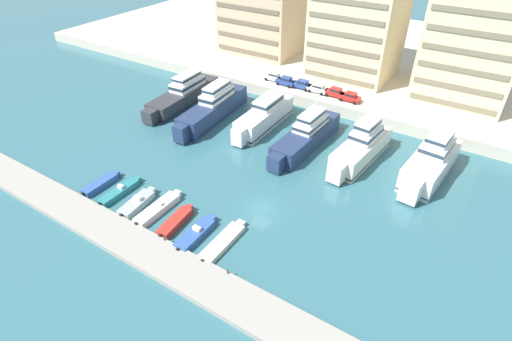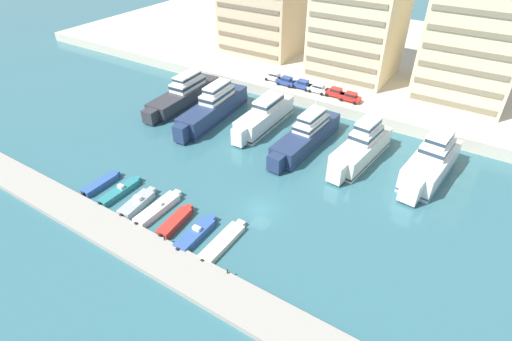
% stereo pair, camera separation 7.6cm
% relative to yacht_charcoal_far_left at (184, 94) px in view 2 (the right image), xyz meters
% --- Properties ---
extents(ground_plane, '(400.00, 400.00, 0.00)m').
position_rel_yacht_charcoal_far_left_xyz_m(ground_plane, '(30.93, -19.92, -2.06)').
color(ground_plane, '#336670').
extents(quay_promenade, '(180.00, 70.00, 2.25)m').
position_rel_yacht_charcoal_far_left_xyz_m(quay_promenade, '(30.93, 46.36, -0.93)').
color(quay_promenade, beige).
rests_on(quay_promenade, ground).
extents(pier_dock, '(120.00, 5.05, 0.71)m').
position_rel_yacht_charcoal_far_left_xyz_m(pier_dock, '(30.93, -34.15, -1.70)').
color(pier_dock, '#9E998E').
rests_on(pier_dock, ground).
extents(yacht_charcoal_far_left, '(5.56, 21.42, 7.54)m').
position_rel_yacht_charcoal_far_left_xyz_m(yacht_charcoal_far_left, '(0.00, 0.00, 0.00)').
color(yacht_charcoal_far_left, '#333338').
rests_on(yacht_charcoal_far_left, ground).
extents(yacht_navy_left, '(5.54, 21.42, 8.28)m').
position_rel_yacht_charcoal_far_left_xyz_m(yacht_navy_left, '(9.25, -2.18, 0.33)').
color(yacht_navy_left, navy).
rests_on(yacht_navy_left, ground).
extents(yacht_white_mid_left, '(4.19, 17.83, 7.00)m').
position_rel_yacht_charcoal_far_left_xyz_m(yacht_white_mid_left, '(18.89, 0.47, 0.07)').
color(yacht_white_mid_left, white).
rests_on(yacht_white_mid_left, ground).
extents(yacht_navy_center_left, '(4.96, 20.08, 7.52)m').
position_rel_yacht_charcoal_far_left_xyz_m(yacht_navy_center_left, '(28.49, -1.49, 0.01)').
color(yacht_navy_center_left, navy).
rests_on(yacht_navy_center_left, ground).
extents(yacht_ivory_center, '(5.62, 17.16, 8.47)m').
position_rel_yacht_charcoal_far_left_xyz_m(yacht_ivory_center, '(37.83, -0.74, 0.34)').
color(yacht_ivory_center, silver).
rests_on(yacht_ivory_center, ground).
extents(yacht_white_center_right, '(6.15, 17.10, 8.76)m').
position_rel_yacht_charcoal_far_left_xyz_m(yacht_white_center_right, '(48.24, 0.43, 0.49)').
color(yacht_white_center_right, white).
rests_on(yacht_white_center_right, ground).
extents(motorboat_blue_far_left, '(1.62, 6.63, 0.98)m').
position_rel_yacht_charcoal_far_left_xyz_m(motorboat_blue_far_left, '(8.34, -28.28, -1.57)').
color(motorboat_blue_far_left, '#33569E').
rests_on(motorboat_blue_far_left, ground).
extents(motorboat_teal_left, '(1.64, 7.52, 1.37)m').
position_rel_yacht_charcoal_far_left_xyz_m(motorboat_teal_left, '(12.05, -27.98, -1.59)').
color(motorboat_teal_left, teal).
rests_on(motorboat_teal_left, ground).
extents(motorboat_grey_mid_left, '(2.62, 6.86, 1.49)m').
position_rel_yacht_charcoal_far_left_xyz_m(motorboat_grey_mid_left, '(16.11, -28.44, -1.56)').
color(motorboat_grey_mid_left, '#9EA3A8').
rests_on(motorboat_grey_mid_left, ground).
extents(motorboat_white_center_left, '(1.91, 8.31, 1.34)m').
position_rel_yacht_charcoal_far_left_xyz_m(motorboat_white_center_left, '(19.37, -27.76, -1.56)').
color(motorboat_white_center_left, white).
rests_on(motorboat_white_center_left, ground).
extents(motorboat_red_center, '(2.23, 6.70, 1.05)m').
position_rel_yacht_charcoal_far_left_xyz_m(motorboat_red_center, '(23.19, -28.49, -1.53)').
color(motorboat_red_center, red).
rests_on(motorboat_red_center, ground).
extents(motorboat_blue_center_right, '(2.03, 7.32, 1.42)m').
position_rel_yacht_charcoal_far_left_xyz_m(motorboat_blue_center_right, '(26.83, -28.75, -1.57)').
color(motorboat_blue_center_right, '#33569E').
rests_on(motorboat_blue_center_right, ground).
extents(motorboat_cream_mid_right, '(2.01, 8.43, 0.81)m').
position_rel_yacht_charcoal_far_left_xyz_m(motorboat_cream_mid_right, '(30.46, -27.93, -1.70)').
color(motorboat_cream_mid_right, beige).
rests_on(motorboat_cream_mid_right, ground).
extents(car_white_far_left, '(4.12, 1.96, 1.80)m').
position_rel_yacht_charcoal_far_left_xyz_m(car_white_far_left, '(12.14, 15.27, 1.17)').
color(car_white_far_left, white).
rests_on(car_white_far_left, quay_promenade).
extents(car_blue_left, '(4.15, 2.01, 1.80)m').
position_rel_yacht_charcoal_far_left_xyz_m(car_blue_left, '(15.53, 14.50, 1.17)').
color(car_blue_left, '#28428E').
rests_on(car_blue_left, quay_promenade).
extents(car_blue_mid_left, '(4.11, 1.93, 1.80)m').
position_rel_yacht_charcoal_far_left_xyz_m(car_blue_mid_left, '(19.23, 14.80, 1.17)').
color(car_blue_mid_left, '#28428E').
rests_on(car_blue_mid_left, quay_promenade).
extents(car_white_center_left, '(4.12, 1.96, 1.80)m').
position_rel_yacht_charcoal_far_left_xyz_m(car_white_center_left, '(22.78, 14.76, 1.17)').
color(car_white_center_left, white).
rests_on(car_white_center_left, quay_promenade).
extents(car_red_center, '(4.11, 1.95, 1.80)m').
position_rel_yacht_charcoal_far_left_xyz_m(car_red_center, '(26.50, 14.87, 1.17)').
color(car_red_center, red).
rests_on(car_red_center, quay_promenade).
extents(car_red_center_right, '(4.13, 1.97, 1.80)m').
position_rel_yacht_charcoal_far_left_xyz_m(car_red_center_right, '(29.82, 14.40, 1.17)').
color(car_red_center_right, red).
rests_on(car_red_center_right, quay_promenade).
extents(apartment_block_far_left, '(18.78, 14.78, 22.36)m').
position_rel_yacht_charcoal_far_left_xyz_m(apartment_block_far_left, '(-0.27, 30.91, 10.43)').
color(apartment_block_far_left, '#C6AD89').
rests_on(apartment_block_far_left, quay_promenade).
extents(apartment_block_left, '(17.05, 16.77, 23.46)m').
position_rel_yacht_charcoal_far_left_xyz_m(apartment_block_left, '(24.67, 28.71, 10.98)').
color(apartment_block_left, beige).
rests_on(apartment_block_left, quay_promenade).
extents(apartment_block_mid_left, '(16.58, 16.29, 24.85)m').
position_rel_yacht_charcoal_far_left_xyz_m(apartment_block_mid_left, '(47.08, 28.24, 11.68)').
color(apartment_block_mid_left, beige).
rests_on(apartment_block_mid_left, quay_promenade).
extents(bollard_west, '(0.20, 0.20, 0.61)m').
position_rel_yacht_charcoal_far_left_xyz_m(bollard_west, '(24.47, -31.87, -1.02)').
color(bollard_west, '#2D2D33').
rests_on(bollard_west, pier_dock).
extents(bollard_west_mid, '(0.20, 0.20, 0.61)m').
position_rel_yacht_charcoal_far_left_xyz_m(bollard_west_mid, '(34.06, -31.87, -1.02)').
color(bollard_west_mid, '#2D2D33').
rests_on(bollard_west_mid, pier_dock).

